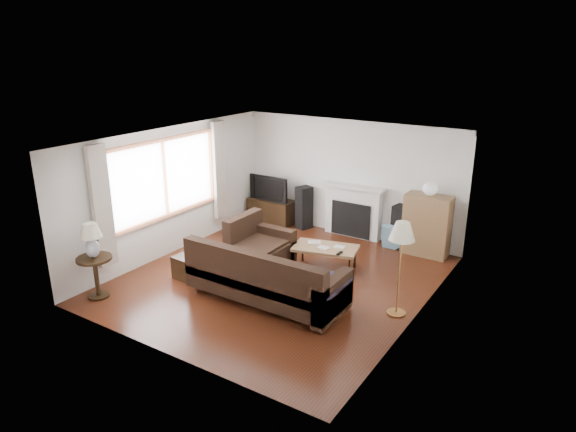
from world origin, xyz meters
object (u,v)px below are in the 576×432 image
Objects in this scene: bookshelf at (427,225)px; coffee_table at (325,258)px; floor_lamp at (399,269)px; side_table at (96,277)px; tv_stand at (272,211)px; sectional_sofa at (266,275)px.

bookshelf is 1.05× the size of coffee_table.
floor_lamp is 4.87m from side_table.
tv_stand is 0.91× the size of bookshelf.
floor_lamp is (0.41, -2.56, 0.15)m from bookshelf.
floor_lamp reaches higher than coffee_table.
floor_lamp is at bearing 25.90° from side_table.
bookshelf is at bearing 49.74° from side_table.
coffee_table is at bearing -35.47° from tv_stand.
coffee_table is 0.77× the size of floor_lamp.
tv_stand is 3.88m from sectional_sofa.
bookshelf is (3.66, 0.04, 0.33)m from tv_stand.
bookshelf is at bearing 38.17° from coffee_table.
floor_lamp reaches higher than side_table.
side_table is (-0.31, -4.64, 0.08)m from tv_stand.
sectional_sofa reaches higher than coffee_table.
floor_lamp reaches higher than sectional_sofa.
floor_lamp is (1.73, -0.86, 0.53)m from coffee_table.
sectional_sofa is 2.44× the size of coffee_table.
coffee_table is 1.64× the size of side_table.
sectional_sofa is at bearing -111.86° from coffee_table.
sectional_sofa is 4.00× the size of side_table.
side_table is at bearing -130.26° from bookshelf.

